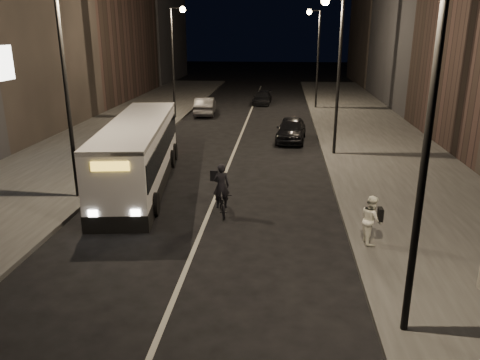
% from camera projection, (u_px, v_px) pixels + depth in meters
% --- Properties ---
extents(ground, '(180.00, 180.00, 0.00)m').
position_uv_depth(ground, '(195.00, 248.00, 15.04)').
color(ground, black).
rests_on(ground, ground).
extents(sidewalk_right, '(7.00, 70.00, 0.16)m').
position_uv_depth(sidewalk_right, '(380.00, 147.00, 27.55)').
color(sidewalk_right, '#353533').
rests_on(sidewalk_right, ground).
extents(sidewalk_left, '(7.00, 70.00, 0.16)m').
position_uv_depth(sidewalk_left, '(101.00, 141.00, 29.01)').
color(sidewalk_left, '#353533').
rests_on(sidewalk_left, ground).
extents(streetlight_right_near, '(1.20, 0.44, 8.12)m').
position_uv_depth(streetlight_right_near, '(418.00, 101.00, 9.14)').
color(streetlight_right_near, black).
rests_on(streetlight_right_near, sidewalk_right).
extents(streetlight_right_mid, '(1.20, 0.44, 8.12)m').
position_uv_depth(streetlight_right_mid, '(335.00, 56.00, 24.31)').
color(streetlight_right_mid, black).
rests_on(streetlight_right_mid, sidewalk_right).
extents(streetlight_right_far, '(1.20, 0.44, 8.12)m').
position_uv_depth(streetlight_right_far, '(315.00, 46.00, 39.47)').
color(streetlight_right_far, black).
rests_on(streetlight_right_far, sidewalk_right).
extents(streetlight_left_near, '(1.20, 0.44, 8.12)m').
position_uv_depth(streetlight_left_near, '(70.00, 66.00, 17.64)').
color(streetlight_left_near, black).
rests_on(streetlight_left_near, sidewalk_left).
extents(streetlight_left_far, '(1.20, 0.44, 8.12)m').
position_uv_depth(streetlight_left_far, '(176.00, 48.00, 34.70)').
color(streetlight_left_far, black).
rests_on(streetlight_left_far, sidewalk_left).
extents(city_bus, '(3.64, 10.94, 2.90)m').
position_uv_depth(city_bus, '(139.00, 151.00, 20.70)').
color(city_bus, white).
rests_on(city_bus, ground).
extents(cyclist_on_bicycle, '(1.02, 1.88, 2.05)m').
position_uv_depth(cyclist_on_bicycle, '(222.00, 198.00, 17.52)').
color(cyclist_on_bicycle, black).
rests_on(cyclist_on_bicycle, ground).
extents(pedestrian_woman, '(0.67, 0.82, 1.58)m').
position_uv_depth(pedestrian_woman, '(371.00, 220.00, 14.81)').
color(pedestrian_woman, white).
rests_on(pedestrian_woman, sidewalk_right).
extents(car_near, '(2.08, 4.42, 1.46)m').
position_uv_depth(car_near, '(291.00, 130.00, 29.16)').
color(car_near, black).
rests_on(car_near, ground).
extents(car_mid, '(1.90, 4.48, 1.44)m').
position_uv_depth(car_mid, '(205.00, 106.00, 38.13)').
color(car_mid, '#353637').
rests_on(car_mid, ground).
extents(car_far, '(1.79, 3.97, 1.13)m').
position_uv_depth(car_far, '(262.00, 98.00, 43.62)').
color(car_far, black).
rests_on(car_far, ground).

